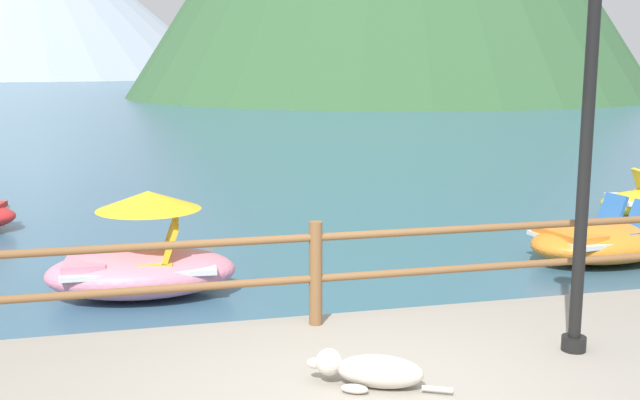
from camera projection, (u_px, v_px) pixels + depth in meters
name	position (u px, v px, depth m)	size (l,w,h in m)	color
ground_plane	(161.00, 111.00, 43.74)	(200.00, 200.00, 0.00)	#38607A
dock_railing	(316.00, 263.00, 6.81)	(23.92, 0.12, 0.95)	brown
lamp_post	(592.00, 49.00, 5.85)	(0.28, 0.28, 4.05)	black
dog_resting	(370.00, 370.00, 5.57)	(0.98, 0.58, 0.26)	beige
pedal_boat_0	(605.00, 240.00, 10.64)	(2.53, 1.73, 0.87)	orange
pedal_boat_2	(142.00, 260.00, 9.02)	(2.29, 1.41, 1.26)	pink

